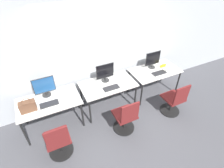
# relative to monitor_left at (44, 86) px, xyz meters

# --- Properties ---
(ground_plane) EXTENTS (20.00, 20.00, 0.00)m
(ground_plane) POSITION_rel_monitor_left_xyz_m (1.36, -0.58, -0.97)
(ground_plane) COLOR #4C4C51
(wall_back) EXTENTS (12.00, 0.05, 2.80)m
(wall_back) POSITION_rel_monitor_left_xyz_m (1.36, 0.28, 0.43)
(wall_back) COLOR #B7BCC1
(wall_back) RESTS_ON ground_plane
(desk_left) EXTENTS (1.28, 0.74, 0.74)m
(desk_left) POSITION_rel_monitor_left_xyz_m (0.00, -0.21, -0.31)
(desk_left) COLOR silver
(desk_left) RESTS_ON ground_plane
(monitor_left) EXTENTS (0.44, 0.19, 0.45)m
(monitor_left) POSITION_rel_monitor_left_xyz_m (0.00, 0.00, 0.00)
(monitor_left) COLOR #2D2D2D
(monitor_left) RESTS_ON desk_left
(keyboard_left) EXTENTS (0.37, 0.16, 0.02)m
(keyboard_left) POSITION_rel_monitor_left_xyz_m (0.00, -0.32, -0.22)
(keyboard_left) COLOR #262628
(keyboard_left) RESTS_ON desk_left
(mouse_left) EXTENTS (0.06, 0.09, 0.03)m
(mouse_left) POSITION_rel_monitor_left_xyz_m (0.24, -0.33, -0.22)
(mouse_left) COLOR silver
(mouse_left) RESTS_ON desk_left
(office_chair_left) EXTENTS (0.48, 0.48, 0.91)m
(office_chair_left) POSITION_rel_monitor_left_xyz_m (-0.03, -1.01, -0.60)
(office_chair_left) COLOR black
(office_chair_left) RESTS_ON ground_plane
(desk_center) EXTENTS (1.28, 0.74, 0.74)m
(desk_center) POSITION_rel_monitor_left_xyz_m (1.36, -0.21, -0.31)
(desk_center) COLOR silver
(desk_center) RESTS_ON ground_plane
(monitor_center) EXTENTS (0.44, 0.19, 0.45)m
(monitor_center) POSITION_rel_monitor_left_xyz_m (1.36, -0.06, 0.00)
(monitor_center) COLOR #2D2D2D
(monitor_center) RESTS_ON desk_center
(keyboard_center) EXTENTS (0.37, 0.16, 0.02)m
(keyboard_center) POSITION_rel_monitor_left_xyz_m (1.36, -0.39, -0.22)
(keyboard_center) COLOR #262628
(keyboard_center) RESTS_ON desk_center
(mouse_center) EXTENTS (0.06, 0.09, 0.03)m
(mouse_center) POSITION_rel_monitor_left_xyz_m (1.62, -0.40, -0.22)
(mouse_center) COLOR silver
(mouse_center) RESTS_ON desk_center
(office_chair_center) EXTENTS (0.48, 0.48, 0.91)m
(office_chair_center) POSITION_rel_monitor_left_xyz_m (1.39, -1.04, -0.60)
(office_chair_center) COLOR black
(office_chair_center) RESTS_ON ground_plane
(desk_right) EXTENTS (1.28, 0.74, 0.74)m
(desk_right) POSITION_rel_monitor_left_xyz_m (2.72, -0.21, -0.31)
(desk_right) COLOR silver
(desk_right) RESTS_ON ground_plane
(monitor_right) EXTENTS (0.44, 0.19, 0.45)m
(monitor_right) POSITION_rel_monitor_left_xyz_m (2.72, -0.06, 0.00)
(monitor_right) COLOR #2D2D2D
(monitor_right) RESTS_ON desk_right
(keyboard_right) EXTENTS (0.37, 0.16, 0.02)m
(keyboard_right) POSITION_rel_monitor_left_xyz_m (2.72, -0.38, -0.22)
(keyboard_right) COLOR #262628
(keyboard_right) RESTS_ON desk_right
(mouse_right) EXTENTS (0.06, 0.09, 0.03)m
(mouse_right) POSITION_rel_monitor_left_xyz_m (2.96, -0.36, -0.22)
(mouse_right) COLOR silver
(mouse_right) RESTS_ON desk_right
(office_chair_right) EXTENTS (0.48, 0.48, 0.91)m
(office_chair_right) POSITION_rel_monitor_left_xyz_m (2.69, -1.08, -0.60)
(office_chair_right) COLOR black
(office_chair_right) RESTS_ON ground_plane
(handbag) EXTENTS (0.30, 0.18, 0.25)m
(handbag) POSITION_rel_monitor_left_xyz_m (-0.38, -0.32, -0.12)
(handbag) COLOR brown
(handbag) RESTS_ON desk_left
(placard_right) EXTENTS (0.16, 0.03, 0.08)m
(placard_right) POSITION_rel_monitor_left_xyz_m (3.00, -0.18, -0.19)
(placard_right) COLOR yellow
(placard_right) RESTS_ON desk_right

